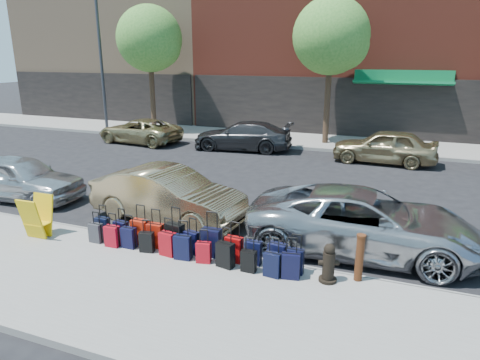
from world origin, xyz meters
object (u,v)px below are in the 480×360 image
at_px(tree_left, 152,41).
at_px(car_near_0, 20,178).
at_px(car_near_1, 168,195).
at_px(streetlight, 103,54).
at_px(display_rack, 37,217).
at_px(car_far_1, 243,136).
at_px(bollard, 360,257).
at_px(tree_center, 334,38).
at_px(car_far_2, 384,146).
at_px(suitcase_front_5, 192,242).
at_px(fire_hydrant, 329,264).
at_px(car_far_0, 140,131).
at_px(car_near_2, 363,222).

height_order(tree_left, car_near_0, tree_left).
bearing_deg(car_near_1, streetlight, 49.46).
distance_m(display_rack, car_far_1, 12.29).
bearing_deg(bollard, streetlight, 140.89).
xyz_separation_m(tree_center, streetlight, (-13.44, -0.70, -0.75)).
relative_size(streetlight, car_far_1, 1.62).
distance_m(bollard, car_far_2, 11.25).
xyz_separation_m(suitcase_front_5, bollard, (3.79, 0.12, 0.25)).
relative_size(tree_left, car_near_1, 1.57).
relative_size(streetlight, suitcase_front_5, 9.29).
xyz_separation_m(tree_center, car_near_1, (-2.43, -12.33, -4.65)).
bearing_deg(fire_hydrant, streetlight, 119.68).
relative_size(tree_center, bollard, 7.16).
bearing_deg(car_far_0, car_far_1, 99.23).
height_order(car_near_0, car_far_2, car_far_2).
height_order(tree_left, suitcase_front_5, tree_left).
relative_size(tree_left, display_rack, 6.80).
height_order(tree_center, car_far_1, tree_center).
bearing_deg(car_near_0, car_far_0, 7.19).
xyz_separation_m(fire_hydrant, bollard, (0.58, 0.27, 0.14)).
bearing_deg(car_near_1, car_near_0, 97.44).
height_order(bollard, car_far_0, car_far_0).
bearing_deg(car_far_2, suitcase_front_5, -15.58).
bearing_deg(streetlight, car_near_0, -65.00).
xyz_separation_m(car_far_0, car_far_1, (5.87, 0.33, 0.06)).
distance_m(fire_hydrant, bollard, 0.65).
height_order(fire_hydrant, car_near_1, car_near_1).
relative_size(streetlight, car_near_1, 1.73).
xyz_separation_m(streetlight, car_far_0, (3.74, -2.25, -4.01)).
bearing_deg(bollard, tree_left, 133.88).
height_order(car_near_1, car_near_2, car_near_2).
xyz_separation_m(tree_left, car_near_0, (2.55, -12.47, -4.67)).
xyz_separation_m(car_near_1, car_far_0, (-7.28, 9.38, -0.11)).
bearing_deg(bollard, car_near_2, 93.41).
xyz_separation_m(bollard, car_near_1, (-5.56, 1.85, 0.09)).
relative_size(car_near_0, car_far_2, 0.98).
xyz_separation_m(bollard, car_near_0, (-11.09, 1.71, 0.06)).
bearing_deg(car_near_1, car_far_2, -23.88).
relative_size(tree_center, car_near_1, 1.57).
xyz_separation_m(tree_left, car_near_2, (13.53, -12.41, -4.64)).
height_order(suitcase_front_5, car_near_1, car_near_1).
distance_m(car_near_2, car_far_1, 11.95).
relative_size(streetlight, fire_hydrant, 9.60).
bearing_deg(tree_center, car_near_1, -101.14).
relative_size(suitcase_front_5, car_far_0, 0.18).
xyz_separation_m(suitcase_front_5, car_far_0, (-9.04, 11.34, 0.23)).
height_order(tree_center, car_near_0, tree_center).
xyz_separation_m(tree_center, car_far_1, (-3.83, -2.62, -4.70)).
distance_m(streetlight, fire_hydrant, 21.49).
xyz_separation_m(bollard, car_far_2, (-0.15, 11.25, 0.08)).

